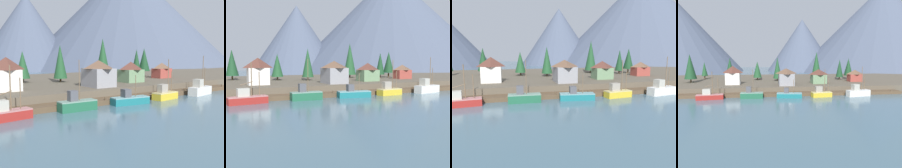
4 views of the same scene
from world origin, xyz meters
TOP-DOWN VIEW (x-y plane):
  - ground_plane at (0.00, 20.00)m, footprint 400.00×400.00m
  - dock at (0.00, 1.99)m, footprint 80.00×4.00m
  - shoreline_bank at (0.00, 32.00)m, footprint 400.00×56.00m
  - mountain_central_peak at (30.36, 141.95)m, footprint 68.51×68.51m
  - mountain_east_peak at (104.63, 127.08)m, footprint 162.35×162.35m
  - fishing_boat_red at (-23.76, -1.79)m, footprint 7.97×3.29m
  - fishing_boat_green at (-11.29, -1.40)m, footprint 6.94×2.57m
  - fishing_boat_teal at (0.37, -1.97)m, footprint 8.09×3.69m
  - fishing_boat_yellow at (10.74, -1.76)m, footprint 6.62×3.21m
  - fishing_boat_white at (22.99, -2.02)m, footprint 8.03×3.71m
  - house_green at (13.90, 13.71)m, footprint 5.74×5.35m
  - house_white at (-18.97, 13.93)m, footprint 5.45×4.52m
  - house_red at (31.02, 18.55)m, footprint 5.58×4.27m
  - house_grey at (0.67, 9.69)m, footprint 5.71×7.29m
  - conifer_mid_left at (31.98, 27.97)m, footprint 4.07×4.07m
  - conifer_mid_right at (-10.40, 29.51)m, footprint 3.78×3.78m
  - conifer_back_left at (-1.57, 25.13)m, footprint 3.68×3.68m
  - conifer_centre at (17.86, 33.02)m, footprint 4.68×4.68m
  - conifer_far_left at (27.18, 26.54)m, footprint 3.27×3.27m

SIDE VIEW (x-z plane):
  - ground_plane at x=0.00m, z-range -1.00..0.00m
  - dock at x=0.00m, z-range -0.30..1.30m
  - fishing_boat_teal at x=0.37m, z-range -1.94..3.89m
  - fishing_boat_red at x=-23.76m, z-range -3.08..5.27m
  - fishing_boat_green at x=-11.29m, z-range -3.36..5.65m
  - fishing_boat_yellow at x=10.74m, z-range -3.29..5.60m
  - shoreline_bank at x=0.00m, z-range 0.00..2.50m
  - fishing_boat_white at x=22.99m, z-range -3.46..6.19m
  - house_red at x=31.02m, z-range 2.56..7.45m
  - house_green at x=13.90m, z-range 2.56..8.11m
  - house_grey at x=0.67m, z-range 2.57..8.73m
  - house_white at x=-18.97m, z-range 2.58..9.55m
  - conifer_mid_right at x=-10.40m, z-range 3.05..11.49m
  - conifer_far_left at x=27.18m, z-range 3.10..12.36m
  - conifer_back_left at x=-1.57m, z-range 3.00..13.15m
  - conifer_mid_left at x=31.98m, z-range 3.37..13.11m
  - conifer_centre at x=17.86m, z-range 3.04..15.89m
  - mountain_central_peak at x=30.36m, z-range 0.00..50.12m
  - mountain_east_peak at x=104.63m, z-range 0.00..79.96m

